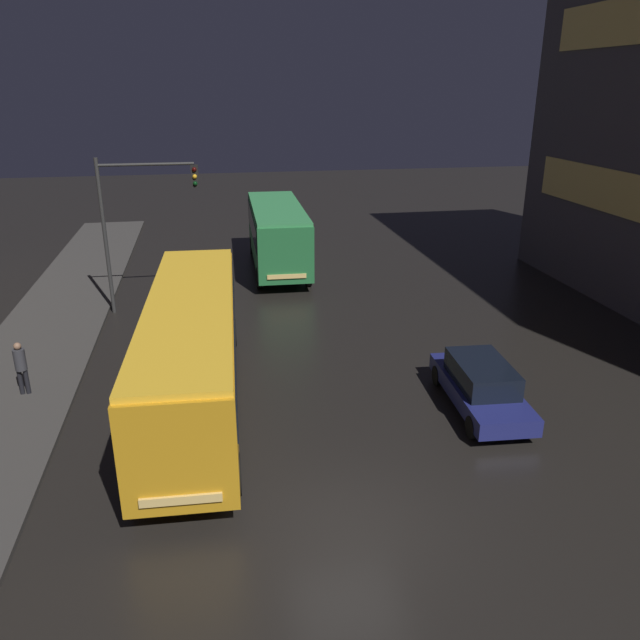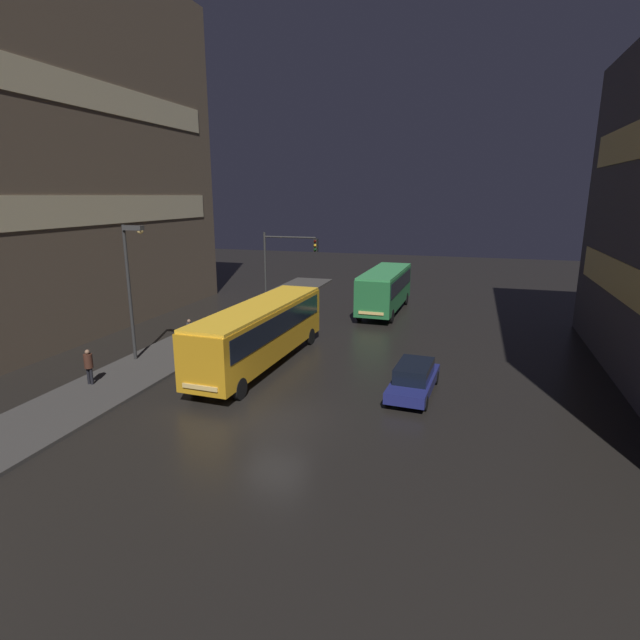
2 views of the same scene
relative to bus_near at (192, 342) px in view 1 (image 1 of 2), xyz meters
The scene contains 7 objects.
ground_plane 7.36m from the bus_near, 62.27° to the right, with size 120.00×120.00×0.00m, color black.
sidewalk_left 7.12m from the bus_near, 146.73° to the left, with size 4.00×48.00×0.15m.
bus_near is the anchor object (origin of this frame).
bus_far 15.13m from the bus_near, 73.91° to the left, with size 2.87×9.49×3.32m.
car_taxi 8.61m from the bus_near, 11.42° to the right, with size 2.06×4.78×1.48m.
pedestrian_near 5.47m from the bus_near, 164.70° to the left, with size 0.49×0.49×1.70m.
traffic_light_main 9.54m from the bus_near, 103.29° to the left, with size 4.00×0.35×6.43m.
Camera 1 is at (-2.62, -10.92, 9.08)m, focal length 35.00 mm.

